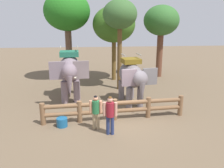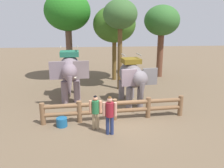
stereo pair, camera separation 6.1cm
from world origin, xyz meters
TOP-DOWN VIEW (x-y plane):
  - ground_plane at (0.00, 0.00)m, footprint 60.00×60.00m
  - log_fence at (0.00, 0.09)m, footprint 6.99×0.74m
  - elephant_near_left at (-2.35, 3.38)m, footprint 2.12×3.71m
  - elephant_center at (1.18, 2.19)m, footprint 1.94×3.40m
  - tourist_woman_in_black at (-0.94, -0.83)m, footprint 0.55×0.34m
  - tourist_man_in_blue at (-0.35, -1.39)m, footprint 0.60×0.37m
  - tree_far_left at (4.62, 8.58)m, footprint 2.83×2.83m
  - tree_back_center at (-2.76, 7.99)m, footprint 3.43×3.43m
  - tree_far_right at (0.85, 5.24)m, footprint 2.24×2.24m
  - tree_deep_back at (0.73, 7.84)m, footprint 3.24×3.24m
  - feed_bucket at (-2.48, -0.45)m, footprint 0.50×0.50m

SIDE VIEW (x-z plane):
  - ground_plane at x=0.00m, z-range 0.00..0.00m
  - feed_bucket at x=-2.48m, z-range 0.00..0.41m
  - log_fence at x=0.00m, z-range 0.08..1.13m
  - tourist_woman_in_black at x=-0.94m, z-range 0.12..1.70m
  - tourist_man_in_blue at x=-0.35m, z-range 0.13..1.85m
  - elephant_center at x=1.18m, z-range 0.18..3.05m
  - elephant_near_left at x=-2.35m, z-range 0.20..3.38m
  - tree_deep_back at x=0.73m, z-range 1.45..7.16m
  - tree_far_left at x=4.62m, z-range 1.57..7.38m
  - tree_far_right at x=0.85m, z-range 1.93..7.91m
  - tree_back_center at x=-2.76m, z-range 1.82..8.57m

